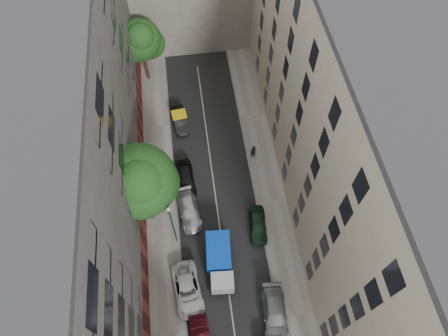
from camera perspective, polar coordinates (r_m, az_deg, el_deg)
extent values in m
plane|color=#4C4C49|center=(39.90, -1.00, -5.74)|extent=(120.00, 120.00, 0.00)
cube|color=black|center=(39.89, -1.00, -5.74)|extent=(8.00, 44.00, 0.02)
cube|color=gray|center=(39.99, -8.89, -6.58)|extent=(3.00, 44.00, 0.15)
cube|color=gray|center=(40.43, 6.78, -4.72)|extent=(3.00, 44.00, 0.15)
cube|color=#494644|center=(32.53, -20.87, -0.05)|extent=(8.00, 44.00, 20.00)
cube|color=#BDAC93|center=(33.62, 17.73, 4.24)|extent=(8.00, 44.00, 20.00)
cube|color=black|center=(37.18, -0.61, -13.73)|extent=(2.45, 5.39, 0.29)
cube|color=#AEB1B3|center=(35.82, -0.23, -16.09)|extent=(2.06, 1.70, 1.65)
cube|color=blue|center=(36.49, -0.80, -11.95)|extent=(2.40, 3.65, 1.75)
cylinder|color=black|center=(36.76, -1.71, -16.68)|extent=(0.27, 0.82, 0.82)
cylinder|color=black|center=(36.82, 1.26, -16.32)|extent=(0.27, 0.82, 0.82)
cylinder|color=black|center=(37.78, -2.33, -11.74)|extent=(0.27, 0.82, 0.82)
cylinder|color=black|center=(37.83, 0.50, -11.39)|extent=(0.27, 0.82, 0.82)
imported|color=silver|center=(36.53, -5.25, -16.91)|extent=(2.89, 5.33, 1.42)
imported|color=#BABABF|center=(39.18, -5.06, -6.04)|extent=(2.58, 4.94, 1.37)
imported|color=black|center=(40.83, -5.51, -1.47)|extent=(2.02, 4.47, 1.49)
imported|color=black|center=(45.20, -6.31, 6.78)|extent=(1.90, 4.23, 1.35)
imported|color=slate|center=(36.18, 7.27, -19.93)|extent=(2.41, 5.13, 1.45)
imported|color=#152F1D|center=(38.54, 4.85, -8.09)|extent=(1.96, 4.12, 1.36)
cylinder|color=#382619|center=(38.39, -10.57, -5.84)|extent=(0.36, 0.36, 3.46)
cylinder|color=#382619|center=(35.78, -11.32, -3.78)|extent=(0.24, 0.24, 2.47)
sphere|color=#1D4517|center=(33.70, -12.01, -1.86)|extent=(6.43, 6.43, 6.43)
sphere|color=#1D4517|center=(34.80, -10.22, -2.09)|extent=(4.83, 4.83, 4.83)
sphere|color=#1D4517|center=(34.15, -12.94, -3.28)|extent=(4.50, 4.50, 4.50)
sphere|color=#1D4517|center=(32.17, -12.03, -1.91)|extent=(4.18, 4.18, 4.18)
cylinder|color=#382619|center=(49.81, -10.98, 13.68)|extent=(0.36, 0.36, 2.83)
cylinder|color=#382619|center=(48.17, -11.46, 15.71)|extent=(0.24, 0.24, 2.02)
sphere|color=#1D4517|center=(46.88, -11.89, 17.48)|extent=(4.65, 4.65, 4.65)
sphere|color=#1D4517|center=(47.73, -10.58, 17.07)|extent=(3.49, 3.49, 3.49)
sphere|color=#1D4517|center=(46.94, -12.63, 16.44)|extent=(3.25, 3.25, 3.25)
sphere|color=#1D4517|center=(45.58, -11.85, 17.85)|extent=(3.02, 3.02, 3.02)
cylinder|color=#164F23|center=(35.58, -7.28, -8.27)|extent=(0.14, 0.14, 6.66)
sphere|color=silver|center=(32.48, -7.94, -5.87)|extent=(0.36, 0.36, 0.36)
imported|color=black|center=(42.14, 4.19, 2.39)|extent=(0.74, 0.57, 1.80)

